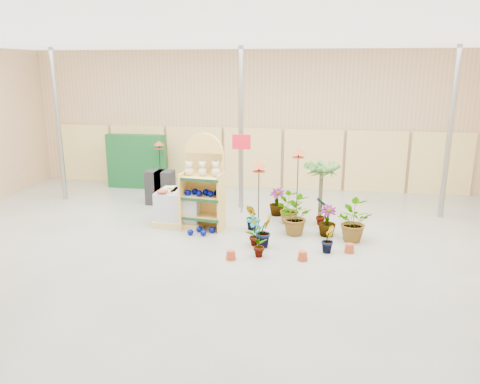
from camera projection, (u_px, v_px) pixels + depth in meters
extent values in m
cube|color=slate|center=(216.00, 255.00, 10.27)|extent=(15.00, 12.00, 0.10)
cube|color=white|center=(212.00, 35.00, 9.08)|extent=(15.00, 12.00, 0.10)
cube|color=tan|center=(253.00, 120.00, 15.44)|extent=(15.00, 0.10, 4.50)
cylinder|color=gray|center=(58.00, 126.00, 13.87)|extent=(0.14, 0.14, 4.50)
cylinder|color=gray|center=(450.00, 134.00, 12.15)|extent=(0.14, 0.14, 4.50)
cylinder|color=gray|center=(241.00, 130.00, 13.01)|extent=(0.14, 0.14, 4.50)
cube|color=tan|center=(85.00, 153.00, 16.58)|extent=(1.90, 0.06, 2.00)
cube|color=tan|center=(139.00, 154.00, 16.26)|extent=(1.90, 0.06, 2.00)
cube|color=tan|center=(195.00, 156.00, 15.95)|extent=(1.90, 0.06, 2.00)
cube|color=tan|center=(253.00, 158.00, 15.64)|extent=(1.90, 0.06, 2.00)
cube|color=tan|center=(313.00, 160.00, 15.33)|extent=(1.90, 0.06, 2.00)
cube|color=tan|center=(376.00, 162.00, 15.01)|extent=(1.90, 0.06, 2.00)
cube|color=tan|center=(441.00, 164.00, 14.70)|extent=(1.90, 0.06, 2.00)
cube|color=gold|center=(205.00, 190.00, 11.78)|extent=(1.00, 0.21, 1.89)
cylinder|color=gold|center=(204.00, 153.00, 11.54)|extent=(1.00, 0.21, 1.00)
cube|color=gold|center=(203.00, 217.00, 11.67)|extent=(1.02, 0.67, 0.04)
cube|color=#0F3819|center=(200.00, 220.00, 11.40)|extent=(0.95, 0.15, 0.07)
cube|color=gold|center=(202.00, 197.00, 11.54)|extent=(1.02, 0.67, 0.04)
cube|color=#0F3819|center=(200.00, 200.00, 11.27)|extent=(0.95, 0.15, 0.07)
cube|color=gold|center=(202.00, 178.00, 11.41)|extent=(1.02, 0.67, 0.04)
cube|color=#0F3819|center=(199.00, 180.00, 11.14)|extent=(0.95, 0.15, 0.07)
cube|color=gold|center=(184.00, 201.00, 11.64)|extent=(0.11, 0.56, 1.44)
cube|color=gold|center=(221.00, 202.00, 11.49)|extent=(0.11, 0.56, 1.44)
sphere|color=beige|center=(189.00, 172.00, 11.49)|extent=(0.20, 0.20, 0.20)
sphere|color=beige|center=(189.00, 165.00, 11.45)|extent=(0.16, 0.16, 0.16)
sphere|color=beige|center=(202.00, 172.00, 11.44)|extent=(0.21, 0.21, 0.21)
sphere|color=beige|center=(202.00, 165.00, 11.39)|extent=(0.16, 0.16, 0.16)
sphere|color=beige|center=(216.00, 172.00, 11.39)|extent=(0.22, 0.22, 0.22)
sphere|color=beige|center=(216.00, 165.00, 11.34)|extent=(0.16, 0.16, 0.16)
sphere|color=#00066A|center=(188.00, 193.00, 11.54)|extent=(0.17, 0.17, 0.17)
sphere|color=#00066A|center=(195.00, 192.00, 11.65)|extent=(0.17, 0.17, 0.17)
sphere|color=#00066A|center=(199.00, 193.00, 11.50)|extent=(0.17, 0.17, 0.17)
sphere|color=#00066A|center=(206.00, 192.00, 11.61)|extent=(0.17, 0.17, 0.17)
sphere|color=#00066A|center=(210.00, 194.00, 11.46)|extent=(0.17, 0.17, 0.17)
sphere|color=#00066A|center=(217.00, 193.00, 11.56)|extent=(0.17, 0.17, 0.17)
sphere|color=#00066A|center=(190.00, 232.00, 11.31)|extent=(0.15, 0.15, 0.15)
sphere|color=#00066A|center=(199.00, 229.00, 11.51)|extent=(0.15, 0.15, 0.15)
sphere|color=#00066A|center=(203.00, 233.00, 11.26)|extent=(0.15, 0.15, 0.15)
sphere|color=#00066A|center=(212.00, 230.00, 11.46)|extent=(0.15, 0.15, 0.15)
cube|color=tan|center=(181.00, 220.00, 12.17)|extent=(1.27, 1.07, 0.15)
cube|color=#ACB6C8|center=(180.00, 204.00, 12.06)|extent=(1.17, 0.97, 0.72)
cylinder|color=beige|center=(168.00, 191.00, 11.85)|extent=(0.41, 0.41, 0.04)
cylinder|color=beige|center=(178.00, 192.00, 11.81)|extent=(0.41, 0.41, 0.04)
cylinder|color=beige|center=(188.00, 192.00, 11.77)|extent=(0.41, 0.41, 0.04)
cylinder|color=beige|center=(172.00, 188.00, 12.15)|extent=(0.41, 0.41, 0.04)
cylinder|color=beige|center=(182.00, 189.00, 12.11)|extent=(0.41, 0.41, 0.04)
cube|color=black|center=(166.00, 196.00, 13.86)|extent=(0.50, 0.50, 0.50)
cube|color=black|center=(165.00, 179.00, 13.73)|extent=(0.50, 0.50, 0.50)
cube|color=black|center=(156.00, 195.00, 13.91)|extent=(0.50, 0.50, 0.50)
cube|color=black|center=(155.00, 179.00, 13.78)|extent=(0.50, 0.50, 0.50)
cube|color=#0F471D|center=(137.00, 161.00, 15.57)|extent=(2.00, 0.30, 1.80)
cylinder|color=gray|center=(242.00, 174.00, 12.81)|extent=(0.05, 0.05, 2.20)
cube|color=red|center=(241.00, 142.00, 12.54)|extent=(0.50, 0.03, 0.40)
cylinder|color=black|center=(259.00, 205.00, 11.03)|extent=(0.02, 0.02, 1.60)
cylinder|color=#A13B1D|center=(259.00, 171.00, 10.83)|extent=(0.30, 0.30, 0.02)
cone|color=#A13B1D|center=(259.00, 164.00, 10.78)|extent=(0.34, 0.34, 0.14)
cylinder|color=black|center=(297.00, 192.00, 11.84)|extent=(0.02, 0.02, 1.77)
cylinder|color=#A13B1D|center=(298.00, 157.00, 11.61)|extent=(0.30, 0.30, 0.02)
cone|color=#A13B1D|center=(298.00, 151.00, 11.57)|extent=(0.34, 0.34, 0.14)
cylinder|color=black|center=(160.00, 171.00, 14.96)|extent=(0.02, 0.02, 1.46)
cylinder|color=#A13B1D|center=(159.00, 148.00, 14.77)|extent=(0.30, 0.30, 0.02)
cone|color=#A13B1D|center=(159.00, 143.00, 14.72)|extent=(0.34, 0.34, 0.14)
cylinder|color=brown|center=(320.00, 197.00, 12.15)|extent=(0.10, 0.10, 1.34)
imported|color=#376527|center=(254.00, 230.00, 10.59)|extent=(0.46, 0.44, 0.72)
imported|color=#376527|center=(264.00, 231.00, 10.52)|extent=(0.48, 0.52, 0.75)
imported|color=#376527|center=(293.00, 216.00, 11.31)|extent=(1.01, 1.06, 0.92)
imported|color=#376527|center=(327.00, 221.00, 11.20)|extent=(0.44, 0.44, 0.75)
imported|color=#376527|center=(321.00, 211.00, 11.97)|extent=(0.44, 0.48, 0.76)
imported|color=#376527|center=(252.00, 217.00, 11.61)|extent=(0.41, 0.45, 0.67)
imported|color=#376527|center=(288.00, 209.00, 12.11)|extent=(0.95, 0.94, 0.79)
imported|color=#376527|center=(259.00, 240.00, 9.97)|extent=(0.33, 0.44, 0.76)
imported|color=#376527|center=(328.00, 239.00, 10.22)|extent=(0.34, 0.38, 0.59)
imported|color=#376527|center=(351.00, 221.00, 10.88)|extent=(1.07, 1.11, 0.95)
imported|color=#376527|center=(277.00, 202.00, 12.76)|extent=(0.45, 0.45, 0.75)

